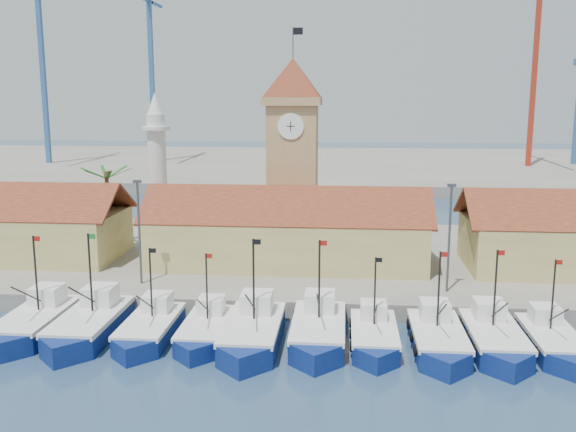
# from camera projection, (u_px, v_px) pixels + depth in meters

# --- Properties ---
(ground) EXTENTS (400.00, 400.00, 0.00)m
(ground) POSITION_uv_depth(u_px,v_px,m) (261.00, 361.00, 43.01)
(ground) COLOR navy
(ground) RESTS_ON ground
(quay) EXTENTS (140.00, 32.00, 1.50)m
(quay) POSITION_uv_depth(u_px,v_px,m) (291.00, 260.00, 66.35)
(quay) COLOR gray
(quay) RESTS_ON ground
(terminal) EXTENTS (240.00, 80.00, 2.00)m
(terminal) POSITION_uv_depth(u_px,v_px,m) (322.00, 166.00, 150.45)
(terminal) COLOR gray
(terminal) RESTS_ON ground
(boat_0) EXTENTS (3.75, 10.27, 7.77)m
(boat_0) POSITION_uv_depth(u_px,v_px,m) (33.00, 325.00, 47.51)
(boat_0) COLOR navy
(boat_0) RESTS_ON ground
(boat_1) EXTENTS (3.90, 10.68, 8.08)m
(boat_1) POSITION_uv_depth(u_px,v_px,m) (88.00, 327.00, 46.97)
(boat_1) COLOR navy
(boat_1) RESTS_ON ground
(boat_2) EXTENTS (3.41, 9.34, 7.07)m
(boat_2) POSITION_uv_depth(u_px,v_px,m) (149.00, 330.00, 46.58)
(boat_2) COLOR navy
(boat_2) RESTS_ON ground
(boat_3) EXTENTS (3.24, 8.88, 6.72)m
(boat_3) POSITION_uv_depth(u_px,v_px,m) (205.00, 332.00, 46.33)
(boat_3) COLOR navy
(boat_3) RESTS_ON ground
(boat_4) EXTENTS (3.88, 10.63, 8.04)m
(boat_4) POSITION_uv_depth(u_px,v_px,m) (252.00, 335.00, 45.40)
(boat_4) COLOR navy
(boat_4) RESTS_ON ground
(boat_5) EXTENTS (3.79, 10.38, 7.85)m
(boat_5) POSITION_uv_depth(u_px,v_px,m) (318.00, 333.00, 45.79)
(boat_5) COLOR navy
(boat_5) RESTS_ON ground
(boat_6) EXTENTS (3.25, 8.89, 6.73)m
(boat_6) POSITION_uv_depth(u_px,v_px,m) (374.00, 338.00, 45.19)
(boat_6) COLOR navy
(boat_6) RESTS_ON ground
(boat_7) EXTENTS (3.54, 9.71, 7.35)m
(boat_7) POSITION_uv_depth(u_px,v_px,m) (438.00, 341.00, 44.45)
(boat_7) COLOR navy
(boat_7) RESTS_ON ground
(boat_8) EXTENTS (3.60, 9.85, 7.46)m
(boat_8) POSITION_uv_depth(u_px,v_px,m) (495.00, 341.00, 44.48)
(boat_8) COLOR navy
(boat_8) RESTS_ON ground
(boat_9) EXTENTS (3.29, 9.01, 6.82)m
(boat_9) POSITION_uv_depth(u_px,v_px,m) (553.00, 343.00, 44.24)
(boat_9) COLOR navy
(boat_9) RESTS_ON ground
(hall_center) EXTENTS (27.04, 10.13, 7.61)m
(hall_center) POSITION_uv_depth(u_px,v_px,m) (288.00, 238.00, 61.83)
(hall_center) COLOR #CEC171
(hall_center) RESTS_ON quay
(clock_tower) EXTENTS (5.80, 5.80, 22.70)m
(clock_tower) POSITION_uv_depth(u_px,v_px,m) (293.00, 150.00, 66.21)
(clock_tower) COLOR tan
(clock_tower) RESTS_ON quay
(minaret) EXTENTS (3.00, 3.00, 16.30)m
(minaret) POSITION_uv_depth(u_px,v_px,m) (157.00, 168.00, 69.89)
(minaret) COLOR silver
(minaret) RESTS_ON quay
(palm_tree) EXTENTS (5.60, 5.03, 8.39)m
(palm_tree) POSITION_uv_depth(u_px,v_px,m) (108.00, 201.00, 69.02)
(palm_tree) COLOR brown
(palm_tree) RESTS_ON quay
(lamp_posts) EXTENTS (80.70, 0.25, 9.03)m
(lamp_posts) POSITION_uv_depth(u_px,v_px,m) (285.00, 230.00, 53.50)
(lamp_posts) COLOR #3F3F44
(lamp_posts) RESTS_ON quay
(crane_blue_far) EXTENTS (1.00, 32.36, 47.35)m
(crane_blue_far) POSITION_uv_depth(u_px,v_px,m) (38.00, 45.00, 141.77)
(crane_blue_far) COLOR #315D97
(crane_blue_far) RESTS_ON terminal
(crane_blue_near) EXTENTS (1.00, 29.22, 44.30)m
(crane_blue_near) POSITION_uv_depth(u_px,v_px,m) (150.00, 55.00, 146.31)
(crane_blue_near) COLOR #315D97
(crane_blue_near) RESTS_ON terminal
(crane_red_right) EXTENTS (1.00, 33.49, 47.18)m
(crane_red_right) POSITION_uv_depth(u_px,v_px,m) (538.00, 43.00, 135.12)
(crane_red_right) COLOR #A62A19
(crane_red_right) RESTS_ON terminal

